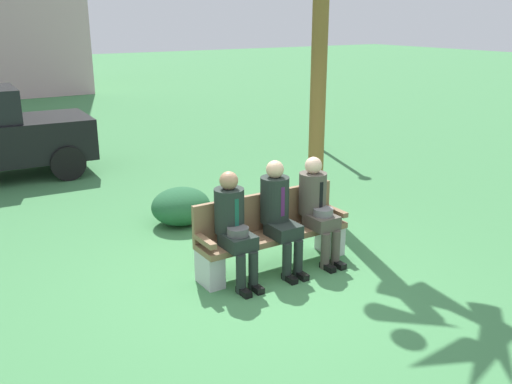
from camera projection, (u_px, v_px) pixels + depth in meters
name	position (u px, v px, depth m)	size (l,w,h in m)	color
ground_plane	(259.00, 284.00, 6.45)	(80.00, 80.00, 0.00)	#418049
park_bench	(271.00, 233.00, 6.80)	(1.94, 0.44, 0.90)	brown
seated_man_left	(234.00, 223.00, 6.30)	(0.34, 0.72, 1.29)	#1E2823
seated_man_middle	(279.00, 211.00, 6.62)	(0.34, 0.72, 1.33)	#1E2823
seated_man_right	(317.00, 204.00, 6.91)	(0.34, 0.72, 1.29)	#4C473D
shrub_near_bench	(181.00, 206.00, 8.22)	(0.87, 0.80, 0.54)	#235B34
street_lamp	(324.00, 52.00, 12.27)	(0.24, 0.24, 3.51)	black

